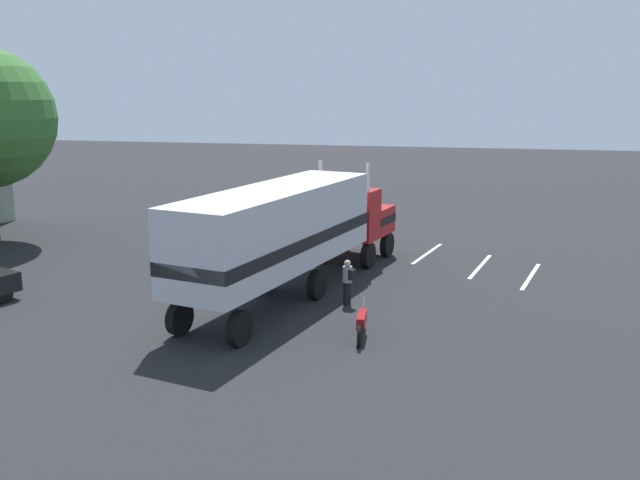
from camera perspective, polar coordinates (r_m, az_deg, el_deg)
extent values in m
plane|color=#232326|center=(31.59, 2.16, -1.52)|extent=(120.00, 120.00, 0.00)
cube|color=silver|center=(32.87, 8.74, -1.09)|extent=(4.32, 1.16, 0.01)
cube|color=silver|center=(30.97, 12.92, -2.11)|extent=(4.34, 1.04, 0.01)
cube|color=silver|center=(29.91, 16.79, -2.85)|extent=(4.33, 1.11, 0.01)
cube|color=#B21919|center=(31.88, 3.49, 1.72)|extent=(2.33, 2.85, 1.20)
cube|color=#B21919|center=(30.34, 2.34, 2.15)|extent=(1.94, 2.76, 2.20)
cube|color=silver|center=(32.73, 4.12, 2.00)|extent=(0.56, 2.06, 1.08)
cube|color=black|center=(31.87, 3.49, 1.83)|extent=(2.34, 2.89, 0.36)
cylinder|color=silver|center=(30.20, 0.02, 3.26)|extent=(0.18, 0.18, 3.40)
cylinder|color=silver|center=(29.31, 3.89, 2.95)|extent=(0.18, 0.18, 3.40)
cube|color=silver|center=(24.65, -3.58, 1.02)|extent=(10.82, 4.95, 2.80)
cube|color=black|center=(24.73, -3.56, 0.07)|extent=(10.83, 4.99, 0.44)
cylinder|color=silver|center=(31.48, 0.46, 0.22)|extent=(1.41, 0.92, 0.64)
cylinder|color=black|center=(32.80, 1.89, 0.00)|extent=(1.14, 0.55, 1.10)
cylinder|color=black|center=(31.99, 5.49, -0.38)|extent=(1.14, 0.55, 1.10)
cylinder|color=black|center=(30.77, 0.14, -0.84)|extent=(1.14, 0.55, 1.10)
cylinder|color=black|center=(29.90, 3.94, -1.26)|extent=(1.14, 0.55, 1.10)
cylinder|color=black|center=(26.54, -4.52, -3.05)|extent=(1.14, 0.55, 1.10)
cylinder|color=black|center=(25.53, -0.25, -3.63)|extent=(1.14, 0.55, 1.10)
cylinder|color=black|center=(22.38, -11.37, -6.23)|extent=(1.14, 0.55, 1.10)
cylinder|color=black|center=(21.17, -6.58, -7.15)|extent=(1.14, 0.55, 1.10)
cylinder|color=black|center=(24.89, 2.13, -4.40)|extent=(0.18, 0.18, 0.82)
cylinder|color=black|center=(25.01, 2.33, -4.32)|extent=(0.18, 0.18, 0.82)
cylinder|color=gray|center=(24.76, 2.24, -2.81)|extent=(0.34, 0.34, 0.58)
sphere|color=tan|center=(24.65, 2.25, -1.90)|extent=(0.23, 0.23, 0.23)
cube|color=black|center=(24.64, 2.62, -2.82)|extent=(0.30, 0.26, 0.36)
cylinder|color=black|center=(27.55, -24.38, -4.06)|extent=(0.68, 0.43, 0.64)
cylinder|color=black|center=(22.43, 3.56, -6.55)|extent=(0.67, 0.15, 0.66)
cylinder|color=black|center=(21.07, 3.24, -7.83)|extent=(0.67, 0.15, 0.66)
cube|color=maroon|center=(21.65, 3.41, -6.47)|extent=(1.12, 0.32, 0.36)
cylinder|color=silver|center=(22.19, 3.56, -5.54)|extent=(0.29, 0.09, 0.69)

